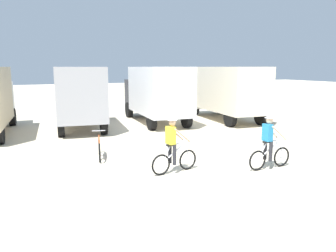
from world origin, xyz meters
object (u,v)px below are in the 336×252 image
at_px(cyclist_orange_shirt, 173,147).
at_px(cyclist_cowboy_hat, 269,144).
at_px(box_truck_cream_rv, 227,91).
at_px(box_truck_grey_hauler, 79,94).
at_px(bicycle_spare, 99,148).
at_px(box_truck_avon_van, 156,92).

xyz_separation_m(cyclist_orange_shirt, cyclist_cowboy_hat, (3.06, -0.92, 0.00)).
distance_m(box_truck_cream_rv, cyclist_cowboy_hat, 10.45).
bearing_deg(box_truck_grey_hauler, bicycle_spare, -94.24).
bearing_deg(box_truck_grey_hauler, box_truck_cream_rv, -6.79).
distance_m(box_truck_avon_van, cyclist_cowboy_hat, 10.29).
distance_m(box_truck_grey_hauler, bicycle_spare, 6.91).
height_order(cyclist_orange_shirt, cyclist_cowboy_hat, same).
relative_size(box_truck_avon_van, cyclist_cowboy_hat, 3.79).
relative_size(cyclist_orange_shirt, cyclist_cowboy_hat, 1.00).
bearing_deg(cyclist_orange_shirt, cyclist_cowboy_hat, -16.75).
bearing_deg(cyclist_orange_shirt, box_truck_avon_van, 70.70).
bearing_deg(box_truck_grey_hauler, cyclist_cowboy_hat, -67.41).
distance_m(box_truck_avon_van, bicycle_spare, 8.42).
xyz_separation_m(box_truck_cream_rv, cyclist_orange_shirt, (-7.71, -8.38, -1.03)).
height_order(box_truck_grey_hauler, box_truck_cream_rv, same).
height_order(box_truck_cream_rv, bicycle_spare, box_truck_cream_rv).
xyz_separation_m(cyclist_cowboy_hat, bicycle_spare, (-4.81, 3.64, -0.45)).
distance_m(box_truck_grey_hauler, cyclist_cowboy_hat, 11.28).
bearing_deg(cyclist_cowboy_hat, box_truck_avon_van, 88.90).
relative_size(box_truck_avon_van, cyclist_orange_shirt, 3.79).
bearing_deg(cyclist_orange_shirt, box_truck_grey_hauler, 97.54).
bearing_deg(box_truck_cream_rv, box_truck_avon_van, 168.16).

